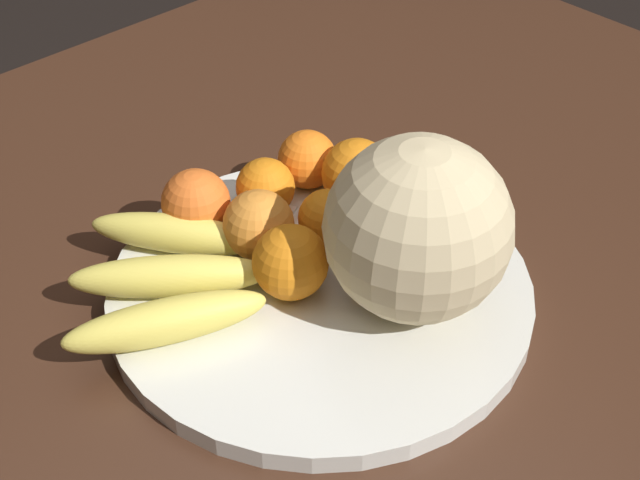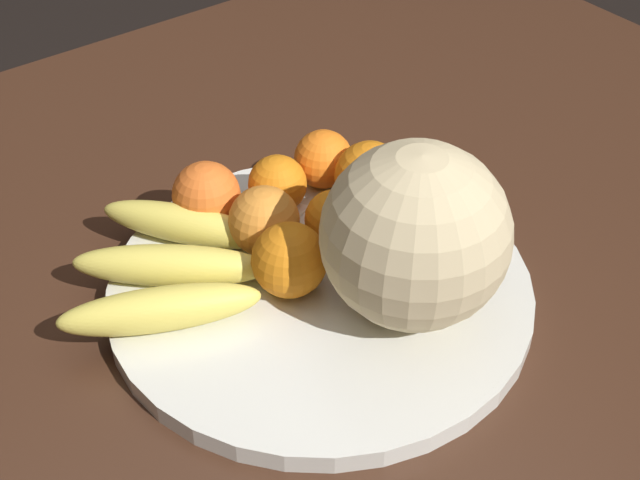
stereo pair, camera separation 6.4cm
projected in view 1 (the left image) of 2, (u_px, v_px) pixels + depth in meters
name	position (u px, v px, depth m)	size (l,w,h in m)	color
kitchen_table	(327.00, 321.00, 0.92)	(1.28, 1.08, 0.72)	#3D2316
fruit_bowl	(320.00, 289.00, 0.81)	(0.39, 0.39, 0.02)	silver
melon	(421.00, 227.00, 0.74)	(0.16, 0.16, 0.16)	beige
banana_bunch	(174.00, 279.00, 0.78)	(0.23, 0.22, 0.04)	brown
orange_front_left	(357.00, 173.00, 0.88)	(0.07, 0.07, 0.07)	orange
orange_front_right	(265.00, 187.00, 0.87)	(0.06, 0.06, 0.06)	orange
orange_mid_center	(259.00, 225.00, 0.82)	(0.07, 0.07, 0.07)	orange
orange_back_left	(333.00, 219.00, 0.83)	(0.06, 0.06, 0.06)	orange
orange_back_right	(307.00, 159.00, 0.91)	(0.06, 0.06, 0.06)	orange
orange_top_small	(290.00, 262.00, 0.78)	(0.07, 0.07, 0.07)	orange
orange_side_extra	(196.00, 203.00, 0.85)	(0.07, 0.07, 0.07)	orange
produce_tag	(270.00, 229.00, 0.87)	(0.08, 0.06, 0.00)	white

